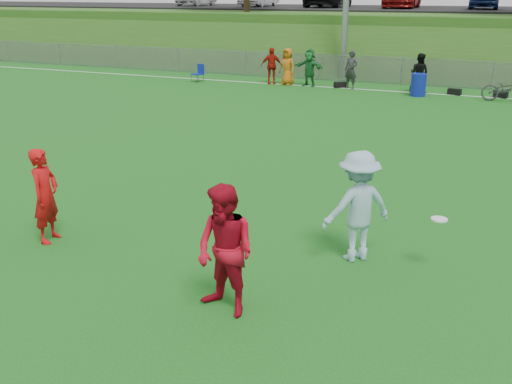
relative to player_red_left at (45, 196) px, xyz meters
The scene contains 14 objects.
ground 3.27m from the player_red_left, ahead, with size 120.00×120.00×0.00m, color #135D18.
sideline_far 18.66m from the player_red_left, 80.33° to the left, with size 60.00×0.10×0.01m, color white.
fence 20.61m from the player_red_left, 81.27° to the left, with size 58.00×0.06×1.30m.
berm 31.54m from the player_red_left, 84.30° to the left, with size 120.00×18.00×3.00m, color #295A19.
parking_lot 33.59m from the player_red_left, 84.64° to the left, with size 120.00×12.00×0.10m, color black.
spectator_row 18.37m from the player_red_left, 90.03° to the left, with size 7.85×0.89×1.69m.
gear_bags 19.03m from the player_red_left, 76.30° to the left, with size 7.46×0.55×0.26m.
player_red_left is the anchor object (origin of this frame).
player_red_center 4.09m from the player_red_left, 14.30° to the right, with size 0.91×0.71×1.86m, color #B50C21.
player_blue 5.42m from the player_red_left, 14.17° to the left, with size 1.21×0.69×1.87m, color #98BFD3.
frisbee 6.68m from the player_red_left, 11.95° to the left, with size 0.26×0.26×0.02m.
recycling_bin 18.09m from the player_red_left, 76.36° to the left, with size 0.63×0.63×0.94m, color #0E1F98.
camp_chair 18.66m from the player_red_left, 109.36° to the left, with size 0.61×0.62×0.84m.
bicycle 19.21m from the player_red_left, 66.22° to the left, with size 0.68×1.96×1.03m, color #2E2E30.
Camera 1 is at (3.84, -7.70, 4.28)m, focal length 40.00 mm.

